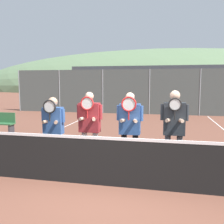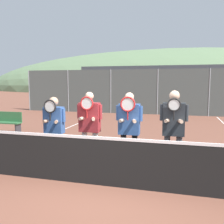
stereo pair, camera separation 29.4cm
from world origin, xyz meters
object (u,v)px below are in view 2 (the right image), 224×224
(player_center_right, at_px, (129,125))
(car_left_of_center, at_px, (167,98))
(player_center_left, at_px, (90,123))
(car_far_left, at_px, (102,97))
(player_leftmost, at_px, (54,125))
(bench_courtside, at_px, (5,122))
(player_rightmost, at_px, (174,126))

(player_center_right, relative_size, car_left_of_center, 0.45)
(player_center_right, xyz_separation_m, car_left_of_center, (0.25, 12.94, -0.20))
(player_center_left, relative_size, player_center_right, 1.00)
(car_far_left, height_order, car_left_of_center, car_left_of_center)
(player_leftmost, relative_size, bench_courtside, 1.19)
(player_center_right, bearing_deg, player_center_left, 176.78)
(player_center_left, bearing_deg, car_far_left, 106.00)
(player_center_right, bearing_deg, bench_courtside, 151.74)
(bench_courtside, bearing_deg, car_left_of_center, 58.99)
(player_leftmost, xyz_separation_m, car_far_left, (-2.85, 13.08, -0.17))
(player_rightmost, height_order, car_far_left, player_rightmost)
(player_center_left, relative_size, car_left_of_center, 0.45)
(player_leftmost, height_order, bench_courtside, player_leftmost)
(player_rightmost, relative_size, car_left_of_center, 0.47)
(car_left_of_center, bearing_deg, bench_courtside, -121.01)
(player_rightmost, height_order, bench_courtside, player_rightmost)
(player_center_left, distance_m, car_far_left, 13.48)
(player_center_left, height_order, bench_courtside, player_center_left)
(player_center_right, bearing_deg, car_far_left, 109.79)
(player_center_right, distance_m, player_rightmost, 0.98)
(player_center_right, height_order, bench_courtside, player_center_right)
(player_center_left, height_order, car_far_left, player_center_left)
(player_center_right, bearing_deg, player_leftmost, -177.99)
(car_far_left, relative_size, car_left_of_center, 1.07)
(player_center_left, xyz_separation_m, bench_courtside, (-4.72, 3.00, -0.63))
(player_center_right, relative_size, player_rightmost, 0.97)
(player_leftmost, distance_m, player_center_right, 1.84)
(player_center_left, height_order, car_left_of_center, player_center_left)
(car_left_of_center, distance_m, bench_courtside, 11.54)
(player_leftmost, relative_size, car_far_left, 0.40)
(player_rightmost, xyz_separation_m, bench_courtside, (-6.66, 3.05, -0.66))
(player_rightmost, relative_size, bench_courtside, 1.32)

